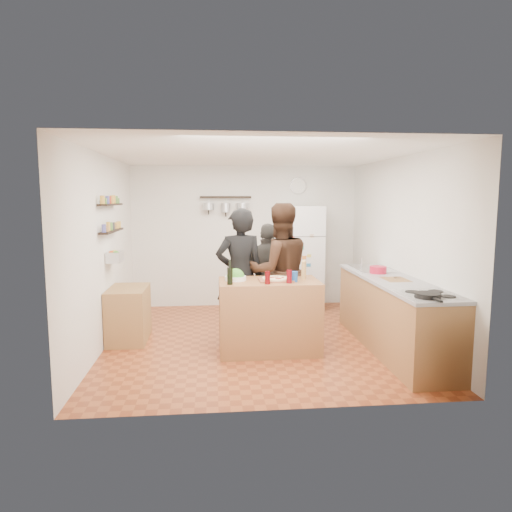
{
  "coord_description": "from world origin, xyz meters",
  "views": [
    {
      "loc": [
        -0.6,
        -6.04,
        1.94
      ],
      "look_at": [
        0.0,
        0.1,
        1.15
      ],
      "focal_mm": 32.0,
      "sensor_mm": 36.0,
      "label": 1
    }
  ],
  "objects": [
    {
      "name": "room_shell",
      "position": [
        0.0,
        0.39,
        1.25
      ],
      "size": [
        4.2,
        4.2,
        4.2
      ],
      "color": "brown",
      "rests_on": "ground"
    },
    {
      "name": "prep_island",
      "position": [
        0.11,
        -0.46,
        0.46
      ],
      "size": [
        1.25,
        0.72,
        0.91
      ],
      "primitive_type": "cube",
      "color": "brown",
      "rests_on": "floor"
    },
    {
      "name": "pizza_board",
      "position": [
        0.19,
        -0.48,
        0.92
      ],
      "size": [
        0.42,
        0.34,
        0.02
      ],
      "primitive_type": "cube",
      "color": "brown",
      "rests_on": "prep_island"
    },
    {
      "name": "pizza",
      "position": [
        0.19,
        -0.48,
        0.94
      ],
      "size": [
        0.34,
        0.34,
        0.02
      ],
      "primitive_type": "cylinder",
      "color": "#D8B78E",
      "rests_on": "pizza_board"
    },
    {
      "name": "salad_bowl",
      "position": [
        -0.31,
        -0.41,
        0.94
      ],
      "size": [
        0.27,
        0.27,
        0.05
      ],
      "primitive_type": "cylinder",
      "color": "silver",
      "rests_on": "prep_island"
    },
    {
      "name": "wine_bottle",
      "position": [
        -0.39,
        -0.68,
        1.01
      ],
      "size": [
        0.07,
        0.07,
        0.21
      ],
      "primitive_type": "cylinder",
      "color": "black",
      "rests_on": "prep_island"
    },
    {
      "name": "wine_glass_near",
      "position": [
        0.06,
        -0.7,
        0.99
      ],
      "size": [
        0.06,
        0.06,
        0.16
      ],
      "primitive_type": "cylinder",
      "color": "#4E0609",
      "rests_on": "prep_island"
    },
    {
      "name": "wine_glass_far",
      "position": [
        0.33,
        -0.66,
        0.99
      ],
      "size": [
        0.07,
        0.07,
        0.16
      ],
      "primitive_type": "cylinder",
      "color": "#56070D",
      "rests_on": "prep_island"
    },
    {
      "name": "pepper_mill",
      "position": [
        0.56,
        -0.41,
        1.01
      ],
      "size": [
        0.06,
        0.06,
        0.2
      ],
      "primitive_type": "cylinder",
      "color": "#A67E45",
      "rests_on": "prep_island"
    },
    {
      "name": "salt_canister",
      "position": [
        0.41,
        -0.58,
        0.97
      ],
      "size": [
        0.08,
        0.08,
        0.13
      ],
      "primitive_type": "cylinder",
      "color": "navy",
      "rests_on": "prep_island"
    },
    {
      "name": "person_left",
      "position": [
        -0.23,
        0.03,
        0.9
      ],
      "size": [
        0.71,
        0.52,
        1.8
      ],
      "primitive_type": "imported",
      "rotation": [
        0.0,
        0.0,
        3.29
      ],
      "color": "black",
      "rests_on": "floor"
    },
    {
      "name": "person_center",
      "position": [
        0.32,
        0.07,
        0.94
      ],
      "size": [
        1.0,
        0.83,
        1.87
      ],
      "primitive_type": "imported",
      "rotation": [
        0.0,
        0.0,
        3.29
      ],
      "color": "black",
      "rests_on": "floor"
    },
    {
      "name": "person_back",
      "position": [
        0.23,
        0.55,
        0.78
      ],
      "size": [
        0.97,
        0.54,
        1.57
      ],
      "primitive_type": "imported",
      "rotation": [
        0.0,
        0.0,
        2.97
      ],
      "color": "#2C2A27",
      "rests_on": "floor"
    },
    {
      "name": "counter_run",
      "position": [
        1.7,
        -0.55,
        0.45
      ],
      "size": [
        0.63,
        2.63,
        0.9
      ],
      "primitive_type": "cube",
      "color": "#9E7042",
      "rests_on": "floor"
    },
    {
      "name": "stove_top",
      "position": [
        1.7,
        -1.5,
        0.91
      ],
      "size": [
        0.6,
        0.62,
        0.02
      ],
      "primitive_type": "cube",
      "color": "white",
      "rests_on": "counter_run"
    },
    {
      "name": "skillet",
      "position": [
        1.6,
        -1.65,
        0.95
      ],
      "size": [
        0.26,
        0.26,
        0.05
      ],
      "primitive_type": "cylinder",
      "color": "black",
      "rests_on": "stove_top"
    },
    {
      "name": "sink",
      "position": [
        1.7,
        0.3,
        0.92
      ],
      "size": [
        0.5,
        0.8,
        0.03
      ],
      "primitive_type": "cube",
      "color": "silver",
      "rests_on": "counter_run"
    },
    {
      "name": "cutting_board",
      "position": [
        1.7,
        -0.59,
        0.91
      ],
      "size": [
        0.3,
        0.4,
        0.02
      ],
      "primitive_type": "cube",
      "color": "brown",
      "rests_on": "counter_run"
    },
    {
      "name": "red_bowl",
      "position": [
        1.65,
        -0.11,
        0.97
      ],
      "size": [
        0.23,
        0.23,
        0.09
      ],
      "primitive_type": "cylinder",
      "color": "#B71531",
      "rests_on": "counter_run"
    },
    {
      "name": "fridge",
      "position": [
        0.95,
        1.75,
        0.9
      ],
      "size": [
        0.7,
        0.68,
        1.8
      ],
      "primitive_type": "cube",
      "color": "white",
      "rests_on": "floor"
    },
    {
      "name": "wall_clock",
      "position": [
        0.95,
        2.08,
        2.15
      ],
      "size": [
        0.3,
        0.03,
        0.3
      ],
      "primitive_type": "cylinder",
      "rotation": [
        1.57,
        0.0,
        0.0
      ],
      "color": "silver",
      "rests_on": "back_wall"
    },
    {
      "name": "spice_shelf_lower",
      "position": [
        -1.93,
        0.2,
        1.5
      ],
      "size": [
        0.12,
        1.0,
        0.02
      ],
      "primitive_type": "cube",
      "color": "black",
      "rests_on": "left_wall"
    },
    {
      "name": "spice_shelf_upper",
      "position": [
        -1.93,
        0.2,
        1.85
      ],
      "size": [
        0.12,
        1.0,
        0.02
      ],
      "primitive_type": "cube",
      "color": "black",
      "rests_on": "left_wall"
    },
    {
      "name": "produce_basket",
      "position": [
        -1.9,
        0.2,
        1.15
      ],
      "size": [
        0.18,
        0.35,
        0.14
      ],
      "primitive_type": "cube",
      "color": "silver",
      "rests_on": "left_wall"
    },
    {
      "name": "side_table",
      "position": [
        -1.74,
        0.15,
        0.36
      ],
      "size": [
        0.5,
        0.8,
        0.73
      ],
      "primitive_type": "cube",
      "color": "#94663E",
      "rests_on": "floor"
    },
    {
      "name": "pot_rack",
      "position": [
        -0.35,
        2.0,
        1.95
      ],
      "size": [
        0.9,
        0.04,
        0.04
      ],
      "primitive_type": "cube",
      "color": "black",
      "rests_on": "back_wall"
    }
  ]
}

